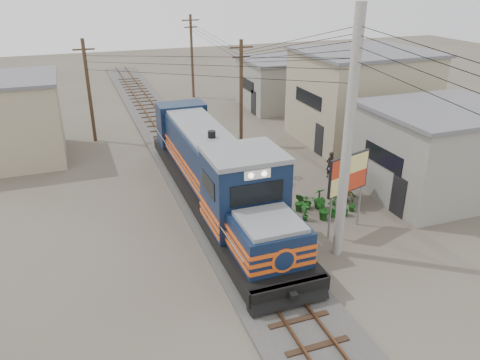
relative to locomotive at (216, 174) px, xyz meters
name	(u,v)px	position (x,y,z in m)	size (l,w,h in m)	color
ground	(256,263)	(0.00, -5.28, -1.83)	(120.00, 120.00, 0.00)	#473F35
ballast	(193,172)	(0.00, 4.72, -1.75)	(3.60, 70.00, 0.16)	#595651
track	(193,169)	(0.00, 4.72, -1.57)	(1.15, 70.00, 0.12)	#51331E
locomotive	(216,174)	(0.00, 0.00, 0.00)	(3.13, 17.06, 4.23)	black
utility_pole_main	(348,141)	(3.50, -5.78, 3.17)	(0.40, 0.40, 10.00)	#9E9B93
wooden_pole_mid	(241,91)	(4.50, 8.72, 1.85)	(1.60, 0.24, 7.00)	#4C3826
wooden_pole_far	(192,55)	(4.80, 22.72, 2.11)	(1.60, 0.24, 7.50)	#4C3826
wooden_pole_left	(89,89)	(-5.00, 12.72, 1.85)	(1.60, 0.24, 7.00)	#4C3826
power_lines	(192,45)	(-0.14, 3.21, 5.74)	(9.65, 19.00, 3.30)	black
shophouse_front	(440,151)	(11.50, -2.28, 0.53)	(7.35, 6.30, 4.70)	gray
shophouse_mid	(360,96)	(12.50, 6.72, 1.28)	(8.40, 7.35, 6.20)	gray
shophouse_back	(279,83)	(11.00, 16.72, 0.28)	(6.30, 6.30, 4.20)	gray
shophouse_left	(9,120)	(-10.00, 10.72, 0.78)	(6.30, 6.30, 5.20)	gray
billboard	(349,176)	(4.72, -4.27, 0.95)	(2.35, 0.84, 3.75)	#99999E
market_umbrella	(348,167)	(6.45, -1.61, 0.11)	(2.15, 2.15, 2.20)	black
vendor	(330,164)	(7.28, 1.43, -1.05)	(0.57, 0.37, 1.56)	black
plant_nursery	(324,204)	(4.79, -2.33, -1.35)	(3.18, 2.00, 1.12)	#174B15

